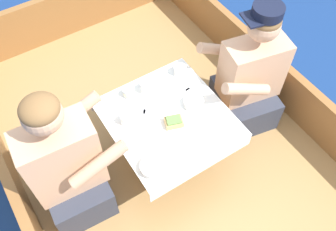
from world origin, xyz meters
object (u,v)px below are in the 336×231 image
(coffee_cup_center, at_px, (147,87))
(tin_can, at_px, (128,93))
(coffee_cup_port, at_px, (180,70))
(coffee_cup_starboard, at_px, (126,119))
(person_starboard, at_px, (249,79))
(sandwich, at_px, (174,122))
(person_port, at_px, (68,167))

(coffee_cup_center, xyz_separation_m, tin_can, (-0.12, 0.03, -0.01))
(coffee_cup_port, bearing_deg, coffee_cup_starboard, -162.29)
(person_starboard, height_order, coffee_cup_port, person_starboard)
(coffee_cup_center, bearing_deg, tin_can, 165.02)
(person_starboard, bearing_deg, coffee_cup_port, -21.69)
(coffee_cup_port, bearing_deg, tin_can, 176.86)
(person_starboard, xyz_separation_m, tin_can, (-0.77, 0.28, 0.08))
(tin_can, bearing_deg, coffee_cup_starboard, -122.16)
(sandwich, xyz_separation_m, coffee_cup_center, (-0.00, 0.31, 0.00))
(coffee_cup_port, relative_size, coffee_cup_center, 1.01)
(coffee_cup_port, bearing_deg, coffee_cup_center, -177.57)
(person_starboard, bearing_deg, tin_can, -8.34)
(tin_can, bearing_deg, coffee_cup_center, -14.98)
(coffee_cup_starboard, bearing_deg, coffee_cup_center, 32.28)
(coffee_cup_port, xyz_separation_m, coffee_cup_center, (-0.26, -0.01, 0.00))
(coffee_cup_port, relative_size, tin_can, 1.61)
(coffee_cup_starboard, bearing_deg, tin_can, 57.84)
(person_starboard, height_order, tin_can, person_starboard)
(person_port, distance_m, coffee_cup_starboard, 0.43)
(sandwich, height_order, coffee_cup_port, coffee_cup_port)
(person_port, xyz_separation_m, person_starboard, (1.30, -0.03, -0.02))
(coffee_cup_port, height_order, coffee_cup_center, coffee_cup_center)
(sandwich, bearing_deg, tin_can, 109.38)
(tin_can, bearing_deg, person_starboard, -19.70)
(coffee_cup_center, bearing_deg, coffee_cup_port, 2.43)
(person_starboard, bearing_deg, coffee_cup_center, -9.17)
(coffee_cup_starboard, xyz_separation_m, coffee_cup_center, (0.23, 0.15, 0.00))
(person_starboard, relative_size, coffee_cup_center, 9.23)
(person_starboard, relative_size, coffee_cup_port, 9.14)
(person_port, bearing_deg, coffee_cup_port, 17.69)
(coffee_cup_center, bearing_deg, person_starboard, -20.53)
(sandwich, xyz_separation_m, coffee_cup_starboard, (-0.23, 0.17, 0.00))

